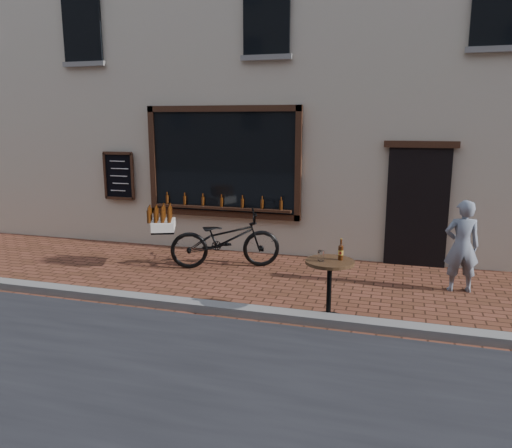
# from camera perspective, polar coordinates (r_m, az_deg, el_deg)

# --- Properties ---
(ground) EXTENTS (90.00, 90.00, 0.00)m
(ground) POSITION_cam_1_polar(r_m,az_deg,el_deg) (6.84, 1.48, -11.32)
(ground) COLOR #542C1B
(ground) RESTS_ON ground
(kerb) EXTENTS (90.00, 0.25, 0.12)m
(kerb) POSITION_cam_1_polar(r_m,az_deg,el_deg) (7.00, 1.91, -10.25)
(kerb) COLOR slate
(kerb) RESTS_ON ground
(shop_building) EXTENTS (28.00, 6.20, 10.00)m
(shop_building) POSITION_cam_1_polar(r_m,az_deg,el_deg) (12.89, 9.71, 21.96)
(shop_building) COLOR #B8AE91
(shop_building) RESTS_ON ground
(cargo_bicycle) EXTENTS (2.39, 1.49, 1.13)m
(cargo_bicycle) POSITION_cam_1_polar(r_m,az_deg,el_deg) (9.21, -3.80, -1.70)
(cargo_bicycle) COLOR black
(cargo_bicycle) RESTS_ON ground
(bistro_table) EXTENTS (0.66, 0.66, 1.14)m
(bistro_table) POSITION_cam_1_polar(r_m,az_deg,el_deg) (6.81, 8.41, -6.10)
(bistro_table) COLOR black
(bistro_table) RESTS_ON ground
(pedestrian) EXTENTS (0.58, 0.43, 1.48)m
(pedestrian) POSITION_cam_1_polar(r_m,az_deg,el_deg) (8.51, 22.46, -2.35)
(pedestrian) COLOR slate
(pedestrian) RESTS_ON ground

